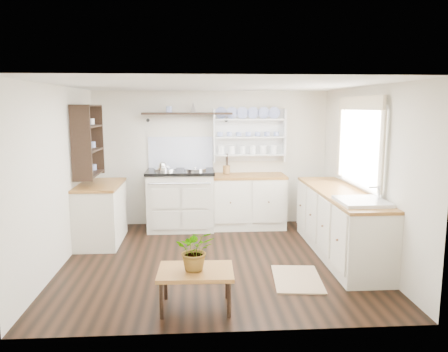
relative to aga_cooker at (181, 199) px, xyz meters
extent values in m
cube|color=black|center=(0.52, -1.57, -0.51)|extent=(4.00, 3.80, 0.01)
cube|color=beige|center=(0.52, 0.33, 0.64)|extent=(4.00, 0.02, 2.30)
cube|color=beige|center=(2.52, -1.57, 0.64)|extent=(0.02, 3.80, 2.30)
cube|color=beige|center=(-1.48, -1.57, 0.64)|extent=(0.02, 3.80, 2.30)
cube|color=white|center=(0.52, -1.57, 1.79)|extent=(4.00, 3.80, 0.01)
cube|color=white|center=(2.48, -1.42, 0.99)|extent=(0.04, 1.40, 1.00)
cube|color=white|center=(2.46, -1.42, 0.99)|extent=(0.02, 1.50, 1.10)
cube|color=beige|center=(2.44, -1.42, 1.57)|extent=(0.04, 1.55, 0.18)
cube|color=beige|center=(0.00, 0.00, -0.03)|extent=(1.08, 0.70, 0.95)
cube|color=black|center=(0.00, 0.00, 0.47)|extent=(1.12, 0.74, 0.05)
cylinder|color=silver|center=(-0.25, 0.00, 0.51)|extent=(0.37, 0.37, 0.03)
cylinder|color=silver|center=(0.25, 0.00, 0.51)|extent=(0.37, 0.37, 0.03)
cylinder|color=silver|center=(0.00, -0.39, 0.33)|extent=(0.97, 0.02, 0.02)
cube|color=silver|center=(1.12, 0.03, -0.07)|extent=(1.25, 0.60, 0.88)
cube|color=brown|center=(1.12, 0.03, 0.37)|extent=(1.27, 0.63, 0.04)
cube|color=silver|center=(2.22, -1.47, -0.07)|extent=(0.60, 2.40, 0.88)
cube|color=brown|center=(2.22, -1.47, 0.37)|extent=(0.62, 2.43, 0.04)
cube|color=white|center=(2.22, -2.22, 0.29)|extent=(0.55, 0.60, 0.28)
cylinder|color=silver|center=(2.42, -2.22, 0.49)|extent=(0.02, 0.02, 0.22)
cube|color=silver|center=(-1.18, -0.67, -0.07)|extent=(0.60, 1.10, 0.88)
cube|color=brown|center=(-1.18, -0.67, 0.37)|extent=(0.62, 1.13, 0.04)
cube|color=white|center=(1.17, 0.31, 1.04)|extent=(1.20, 0.03, 0.90)
cube|color=white|center=(1.17, 0.22, 1.04)|extent=(1.20, 0.22, 0.02)
cylinder|color=navy|center=(1.17, 0.23, 1.31)|extent=(0.20, 0.02, 0.20)
cube|color=black|center=(0.12, 0.20, 1.41)|extent=(1.50, 0.24, 0.04)
cone|color=black|center=(-0.53, 0.27, 1.30)|extent=(0.06, 0.20, 0.06)
cone|color=black|center=(0.77, 0.27, 1.30)|extent=(0.06, 0.20, 0.06)
cube|color=black|center=(-1.32, -0.67, 1.04)|extent=(0.28, 0.80, 1.05)
cylinder|color=olive|center=(0.77, 0.11, 0.47)|extent=(0.12, 0.12, 0.14)
cube|color=brown|center=(0.24, -2.97, -0.12)|extent=(0.77, 0.56, 0.04)
cylinder|color=black|center=(-0.09, -3.18, -0.32)|extent=(0.04, 0.04, 0.37)
cylinder|color=black|center=(-0.08, -2.74, -0.32)|extent=(0.04, 0.04, 0.37)
cylinder|color=black|center=(0.57, -3.20, -0.32)|extent=(0.04, 0.04, 0.37)
cylinder|color=black|center=(0.58, -2.76, -0.32)|extent=(0.04, 0.04, 0.37)
imported|color=#3F7233|center=(0.24, -2.97, 0.11)|extent=(0.38, 0.33, 0.42)
cube|color=#A0845D|center=(1.45, -2.31, -0.50)|extent=(0.63, 0.90, 0.02)
camera|label=1|loc=(0.26, -7.17, 1.53)|focal=35.00mm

